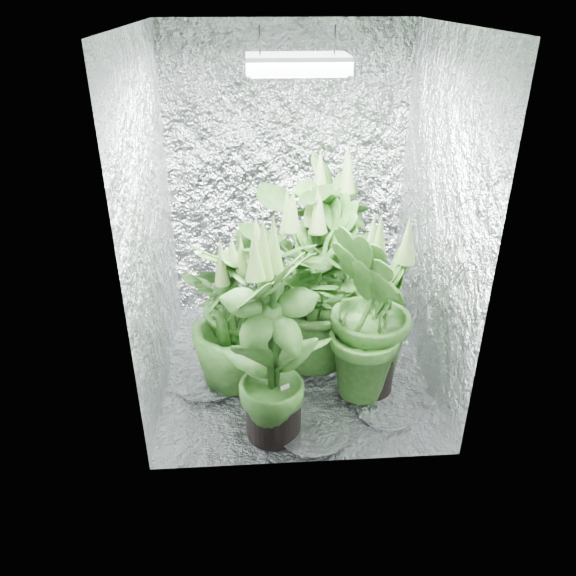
% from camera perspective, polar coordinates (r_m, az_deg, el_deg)
% --- Properties ---
extents(ground, '(1.60, 1.60, 0.00)m').
position_cam_1_polar(ground, '(3.63, 0.72, -8.21)').
color(ground, silver).
rests_on(ground, ground).
extents(walls, '(1.62, 1.62, 2.00)m').
position_cam_1_polar(walls, '(3.14, 0.83, 6.64)').
color(walls, silver).
rests_on(walls, ground).
extents(ceiling, '(1.60, 1.60, 0.01)m').
position_cam_1_polar(ceiling, '(2.92, 0.98, 25.19)').
color(ceiling, silver).
rests_on(ceiling, walls).
extents(grow_lamp, '(0.50, 0.30, 0.22)m').
position_cam_1_polar(grow_lamp, '(2.94, 0.95, 21.80)').
color(grow_lamp, gray).
rests_on(grow_lamp, ceiling).
extents(plant_a, '(0.89, 0.89, 1.01)m').
position_cam_1_polar(plant_a, '(3.45, -3.53, -0.87)').
color(plant_a, black).
rests_on(plant_a, ground).
extents(plant_b, '(0.86, 0.86, 1.26)m').
position_cam_1_polar(plant_b, '(3.90, 4.30, 4.39)').
color(plant_b, black).
rests_on(plant_b, ground).
extents(plant_c, '(0.68, 0.68, 1.09)m').
position_cam_1_polar(plant_c, '(3.65, 3.52, 1.06)').
color(plant_c, black).
rests_on(plant_c, ground).
extents(plant_d, '(0.71, 0.71, 1.00)m').
position_cam_1_polar(plant_d, '(3.27, -5.74, -3.16)').
color(plant_d, black).
rests_on(plant_d, ground).
extents(plant_e, '(1.18, 1.18, 1.15)m').
position_cam_1_polar(plant_e, '(3.40, 1.92, -0.01)').
color(plant_e, black).
rests_on(plant_e, ground).
extents(plant_f, '(0.82, 0.82, 1.21)m').
position_cam_1_polar(plant_f, '(2.83, -1.59, -6.01)').
color(plant_f, black).
rests_on(plant_f, ground).
extents(plant_g, '(0.62, 0.62, 1.18)m').
position_cam_1_polar(plant_g, '(3.17, 8.53, -2.65)').
color(plant_g, black).
rests_on(plant_g, ground).
extents(circulation_fan, '(0.17, 0.29, 0.34)m').
position_cam_1_polar(circulation_fan, '(4.13, 8.56, -1.29)').
color(circulation_fan, black).
rests_on(circulation_fan, ground).
extents(plant_label, '(0.05, 0.04, 0.08)m').
position_cam_1_polar(plant_label, '(2.96, -0.24, -10.51)').
color(plant_label, white).
rests_on(plant_label, plant_f).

